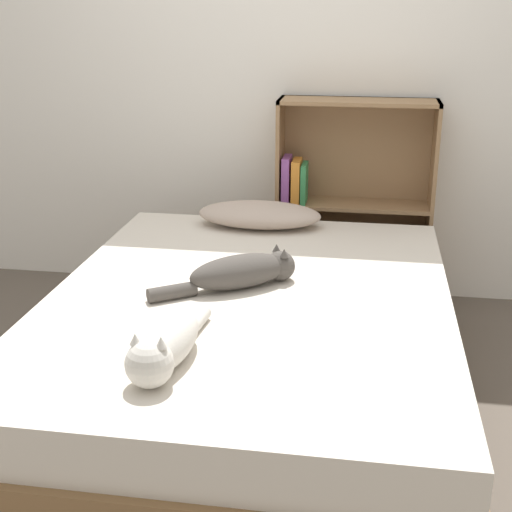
{
  "coord_description": "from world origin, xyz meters",
  "views": [
    {
      "loc": [
        0.43,
        -2.53,
        1.61
      ],
      "look_at": [
        0.0,
        0.16,
        0.63
      ],
      "focal_mm": 50.0,
      "sensor_mm": 36.0,
      "label": 1
    }
  ],
  "objects_px": {
    "bed": "(250,354)",
    "cat_dark": "(243,271)",
    "cat_light": "(165,347)",
    "bookshelf": "(349,200)",
    "pillow": "(259,215)"
  },
  "relations": [
    {
      "from": "cat_dark",
      "to": "cat_light",
      "type": "bearing_deg",
      "value": -134.46
    },
    {
      "from": "bed",
      "to": "cat_light",
      "type": "xyz_separation_m",
      "value": [
        -0.16,
        -0.62,
        0.34
      ]
    },
    {
      "from": "cat_light",
      "to": "bookshelf",
      "type": "bearing_deg",
      "value": 171.57
    },
    {
      "from": "bed",
      "to": "cat_dark",
      "type": "xyz_separation_m",
      "value": [
        -0.04,
        0.07,
        0.33
      ]
    },
    {
      "from": "cat_light",
      "to": "cat_dark",
      "type": "xyz_separation_m",
      "value": [
        0.12,
        0.69,
        -0.0
      ]
    },
    {
      "from": "cat_dark",
      "to": "pillow",
      "type": "bearing_deg",
      "value": 60.0
    },
    {
      "from": "bed",
      "to": "cat_dark",
      "type": "relative_size",
      "value": 3.81
    },
    {
      "from": "bookshelf",
      "to": "pillow",
      "type": "bearing_deg",
      "value": -136.11
    },
    {
      "from": "cat_light",
      "to": "bookshelf",
      "type": "relative_size",
      "value": 0.5
    },
    {
      "from": "cat_dark",
      "to": "bookshelf",
      "type": "height_order",
      "value": "bookshelf"
    },
    {
      "from": "bookshelf",
      "to": "bed",
      "type": "bearing_deg",
      "value": -104.7
    },
    {
      "from": "bed",
      "to": "cat_light",
      "type": "height_order",
      "value": "cat_light"
    },
    {
      "from": "cat_light",
      "to": "bookshelf",
      "type": "xyz_separation_m",
      "value": [
        0.5,
        1.91,
        -0.02
      ]
    },
    {
      "from": "cat_light",
      "to": "bed",
      "type": "bearing_deg",
      "value": 171.75
    },
    {
      "from": "bed",
      "to": "cat_dark",
      "type": "distance_m",
      "value": 0.34
    }
  ]
}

